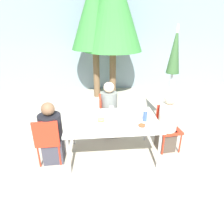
{
  "coord_description": "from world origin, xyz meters",
  "views": [
    {
      "loc": [
        -0.29,
        -3.05,
        2.27
      ],
      "look_at": [
        0.0,
        0.0,
        0.88
      ],
      "focal_mm": 32.0,
      "sensor_mm": 36.0,
      "label": 1
    }
  ],
  "objects": [
    {
      "name": "tree_behind_left",
      "position": [
        0.32,
        3.14,
        2.65
      ],
      "size": [
        1.74,
        1.74,
        3.86
      ],
      "color": "brown",
      "rests_on": "ground"
    },
    {
      "name": "chair_far",
      "position": [
        -0.07,
        0.8,
        0.5
      ],
      "size": [
        0.41,
        0.41,
        0.86
      ],
      "rotation": [
        0.0,
        0.0,
        -1.59
      ],
      "color": "red",
      "rests_on": "ground"
    },
    {
      "name": "plate_0",
      "position": [
        -0.19,
        -0.05,
        0.75
      ],
      "size": [
        0.24,
        0.24,
        0.07
      ],
      "color": "white",
      "rests_on": "dining_table"
    },
    {
      "name": "dining_table",
      "position": [
        0.0,
        0.0,
        0.68
      ],
      "size": [
        1.58,
        1.01,
        0.73
      ],
      "color": "white",
      "rests_on": "ground"
    },
    {
      "name": "chair_left",
      "position": [
        -1.08,
        -0.12,
        0.5
      ],
      "size": [
        0.41,
        0.41,
        0.86
      ],
      "rotation": [
        0.0,
        0.0,
        0.04
      ],
      "color": "red",
      "rests_on": "ground"
    },
    {
      "name": "closed_umbrella",
      "position": [
        1.28,
        0.77,
        1.58
      ],
      "size": [
        0.36,
        0.36,
        2.23
      ],
      "color": "#333333",
      "rests_on": "ground"
    },
    {
      "name": "salad_bowl",
      "position": [
        0.07,
        -0.3,
        0.75
      ],
      "size": [
        0.17,
        0.17,
        0.05
      ],
      "color": "white",
      "rests_on": "dining_table"
    },
    {
      "name": "chair_right",
      "position": [
        1.08,
        0.19,
        0.5
      ],
      "size": [
        0.44,
        0.44,
        0.86
      ],
      "rotation": [
        0.0,
        0.0,
        -3.05
      ],
      "color": "red",
      "rests_on": "ground"
    },
    {
      "name": "bottle",
      "position": [
        0.55,
        -0.09,
        0.82
      ],
      "size": [
        0.07,
        0.07,
        0.2
      ],
      "color": "#334C8E",
      "rests_on": "dining_table"
    },
    {
      "name": "drinking_cup",
      "position": [
        0.03,
        0.39,
        0.77
      ],
      "size": [
        0.08,
        0.08,
        0.09
      ],
      "color": "white",
      "rests_on": "dining_table"
    },
    {
      "name": "building_facade",
      "position": [
        0.0,
        4.17,
        1.5
      ],
      "size": [
        10.0,
        0.2,
        3.0
      ],
      "color": "gray",
      "rests_on": "ground"
    },
    {
      "name": "person_right",
      "position": [
        1.04,
        0.1,
        0.54
      ],
      "size": [
        0.34,
        0.34,
        1.15
      ],
      "rotation": [
        0.0,
        0.0,
        -3.05
      ],
      "color": "#473D33",
      "rests_on": "ground"
    },
    {
      "name": "plate_1",
      "position": [
        0.45,
        -0.3,
        0.75
      ],
      "size": [
        0.22,
        0.22,
        0.06
      ],
      "color": "white",
      "rests_on": "dining_table"
    },
    {
      "name": "ground_plane",
      "position": [
        0.0,
        0.0,
        0.0
      ],
      "size": [
        24.0,
        24.0,
        0.0
      ],
      "primitive_type": "plane",
      "color": "#B2A893"
    },
    {
      "name": "person_far",
      "position": [
        0.01,
        0.75,
        0.56
      ],
      "size": [
        0.34,
        0.34,
        1.18
      ],
      "rotation": [
        0.0,
        0.0,
        -1.59
      ],
      "color": "black",
      "rests_on": "ground"
    },
    {
      "name": "tree_behind_right",
      "position": [
        -0.19,
        3.25,
        2.46
      ],
      "size": [
        1.42,
        1.42,
        3.47
      ],
      "color": "brown",
      "rests_on": "ground"
    },
    {
      "name": "person_left",
      "position": [
        -1.04,
        -0.04,
        0.51
      ],
      "size": [
        0.38,
        0.38,
        1.1
      ],
      "rotation": [
        0.0,
        0.0,
        0.04
      ],
      "color": "#383842",
      "rests_on": "ground"
    }
  ]
}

